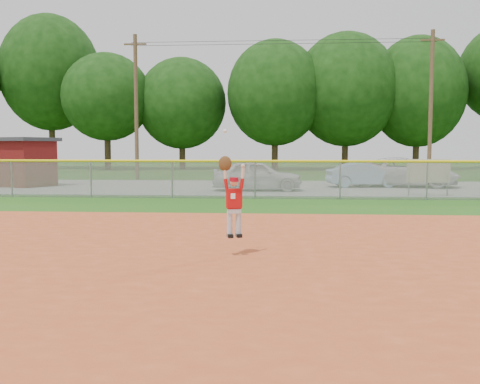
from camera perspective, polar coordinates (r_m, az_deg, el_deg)
name	(u,v)px	position (r m, az deg, el deg)	size (l,w,h in m)	color
ground	(234,245)	(11.34, -0.68, -5.63)	(120.00, 120.00, 0.00)	#204E12
clay_infield	(217,278)	(8.42, -2.45, -9.20)	(24.00, 16.00, 0.04)	#AE431F
parking_strip	(260,187)	(27.21, 2.20, 0.52)	(44.00, 10.00, 0.03)	gray
car_white_a	(257,175)	(24.87, 1.83, 1.78)	(1.67, 4.15, 1.41)	silver
car_blue	(364,175)	(27.78, 13.10, 1.79)	(1.30, 3.73, 1.23)	#83A7C4
car_white_b	(404,172)	(28.57, 17.08, 2.05)	(2.48, 5.37, 1.49)	silver
utility_shed	(20,162)	(30.09, -22.45, 3.02)	(4.10, 3.65, 2.54)	#4F0C0B
sponsor_sign	(428,172)	(23.56, 19.45, 2.03)	(1.74, 0.17, 1.55)	gray
outfield_fence	(255,177)	(21.17, 1.63, 1.64)	(40.06, 0.10, 1.55)	gray
power_lines	(281,104)	(33.22, 4.34, 9.34)	(19.40, 0.24, 9.00)	#4C3823
tree_line	(280,86)	(49.32, 4.28, 11.19)	(62.37, 13.00, 14.43)	#422D1C
ballplayer	(233,197)	(9.90, -0.78, -0.55)	(0.50, 0.27, 2.01)	silver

